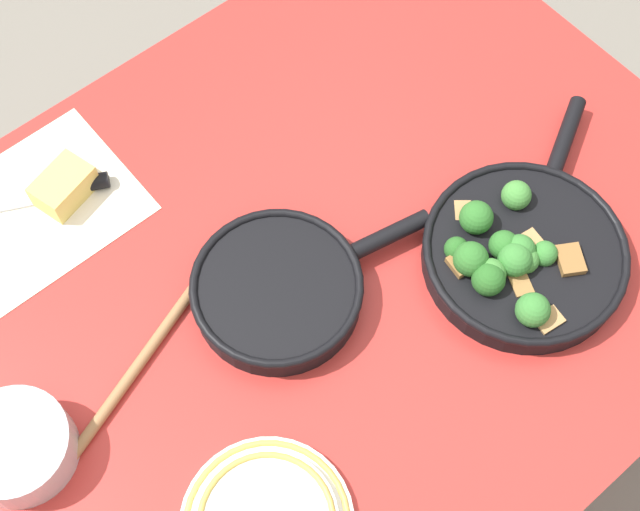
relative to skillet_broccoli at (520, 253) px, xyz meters
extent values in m
plane|color=slate|center=(-0.21, 0.17, -0.80)|extent=(14.00, 14.00, 0.00)
cube|color=#B72D28|center=(-0.21, 0.17, -0.04)|extent=(1.17, 0.93, 0.03)
cylinder|color=#BCBCC1|center=(0.32, 0.58, -0.43)|extent=(0.05, 0.05, 0.74)
cylinder|color=black|center=(0.01, 0.00, -0.01)|extent=(0.28, 0.28, 0.04)
torus|color=black|center=(0.01, 0.00, 0.01)|extent=(0.28, 0.28, 0.01)
cylinder|color=black|center=(0.19, 0.09, 0.00)|extent=(0.13, 0.09, 0.02)
cylinder|color=#205218|center=(-0.07, -0.01, -0.01)|extent=(0.02, 0.02, 0.02)
sphere|color=#286023|center=(-0.07, -0.01, 0.02)|extent=(0.05, 0.05, 0.05)
cylinder|color=#245B1C|center=(-0.02, 0.07, 0.00)|extent=(0.02, 0.02, 0.03)
sphere|color=#2D6B28|center=(-0.02, 0.07, 0.02)|extent=(0.05, 0.05, 0.05)
cylinder|color=#245B1C|center=(-0.07, 0.03, 0.00)|extent=(0.02, 0.02, 0.03)
sphere|color=#2D6B28|center=(-0.07, 0.03, 0.03)|extent=(0.05, 0.05, 0.05)
cylinder|color=#2C6823|center=(-0.01, 0.00, -0.01)|extent=(0.01, 0.01, 0.02)
sphere|color=#387A33|center=(-0.01, 0.00, 0.02)|extent=(0.04, 0.04, 0.04)
cylinder|color=#205218|center=(-0.07, 0.06, -0.01)|extent=(0.01, 0.01, 0.02)
sphere|color=#286023|center=(-0.07, 0.06, 0.01)|extent=(0.03, 0.03, 0.03)
cylinder|color=#245B1C|center=(-0.02, 0.02, -0.01)|extent=(0.01, 0.01, 0.02)
sphere|color=#2D6B28|center=(-0.02, 0.02, 0.02)|extent=(0.04, 0.04, 0.04)
cylinder|color=#2C6823|center=(-0.06, -0.07, -0.01)|extent=(0.02, 0.02, 0.03)
sphere|color=#387A33|center=(-0.06, -0.07, 0.02)|extent=(0.05, 0.05, 0.05)
cylinder|color=#2C6823|center=(-0.03, -0.01, 0.00)|extent=(0.02, 0.02, 0.03)
sphere|color=#387A33|center=(-0.03, -0.01, 0.02)|extent=(0.05, 0.05, 0.05)
cylinder|color=#2C6823|center=(0.02, -0.02, -0.01)|extent=(0.01, 0.01, 0.02)
sphere|color=#387A33|center=(0.02, -0.02, 0.01)|extent=(0.04, 0.04, 0.04)
cylinder|color=#357027|center=(-0.06, 0.00, -0.01)|extent=(0.01, 0.01, 0.02)
sphere|color=#428438|center=(-0.06, 0.00, 0.02)|extent=(0.04, 0.04, 0.04)
cylinder|color=#357027|center=(0.05, 0.06, -0.01)|extent=(0.01, 0.01, 0.02)
sphere|color=#428438|center=(0.05, 0.06, 0.02)|extent=(0.04, 0.04, 0.04)
cylinder|color=#357027|center=(-0.01, -0.02, -0.01)|extent=(0.01, 0.01, 0.02)
sphere|color=#428438|center=(-0.01, -0.02, 0.02)|extent=(0.04, 0.04, 0.04)
cube|color=olive|center=(0.04, -0.05, 0.00)|extent=(0.05, 0.05, 0.04)
cube|color=olive|center=(-0.07, 0.04, 0.00)|extent=(0.05, 0.04, 0.04)
cube|color=#AD7F4C|center=(-0.05, -0.09, 0.00)|extent=(0.04, 0.03, 0.03)
cube|color=#AD7F4C|center=(-0.02, 0.10, 0.00)|extent=(0.04, 0.04, 0.03)
cube|color=#9E703D|center=(-0.04, -0.03, 0.00)|extent=(0.04, 0.04, 0.03)
cube|color=#AD7F4C|center=(0.00, 0.00, 0.00)|extent=(0.05, 0.04, 0.04)
cylinder|color=black|center=(-0.29, 0.17, -0.01)|extent=(0.23, 0.23, 0.04)
torus|color=black|center=(-0.29, 0.17, 0.01)|extent=(0.23, 0.23, 0.01)
cylinder|color=black|center=(-0.12, 0.13, 0.00)|extent=(0.12, 0.05, 0.02)
cylinder|color=#E5CC60|center=(-0.29, 0.17, -0.01)|extent=(0.19, 0.19, 0.02)
cylinder|color=#996B42|center=(-0.48, 0.21, -0.02)|extent=(0.33, 0.13, 0.02)
ellipsoid|color=#996B42|center=(-0.30, 0.28, -0.02)|extent=(0.07, 0.06, 0.02)
cube|color=silver|center=(-0.48, 0.50, -0.03)|extent=(0.30, 0.23, 0.00)
cylinder|color=black|center=(-0.40, 0.49, -0.02)|extent=(0.09, 0.06, 0.02)
cube|color=#E0C15B|center=(-0.42, 0.49, -0.01)|extent=(0.10, 0.08, 0.04)
cylinder|color=#B7B7BC|center=(-0.66, 0.21, 0.00)|extent=(0.14, 0.14, 0.06)
camera|label=1|loc=(-0.56, -0.25, 1.07)|focal=50.00mm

